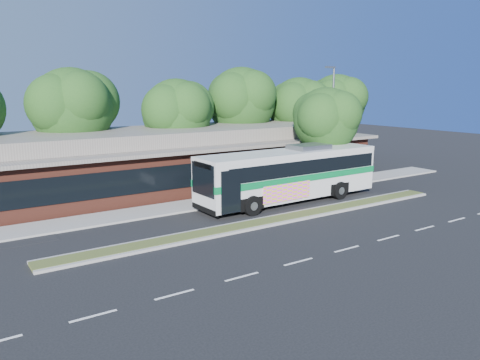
# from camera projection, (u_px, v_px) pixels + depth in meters

# --- Properties ---
(ground) EXTENTS (120.00, 120.00, 0.00)m
(ground) POSITION_uv_depth(u_px,v_px,m) (281.00, 224.00, 26.28)
(ground) COLOR black
(ground) RESTS_ON ground
(median_strip) EXTENTS (26.00, 1.10, 0.15)m
(median_strip) POSITION_uv_depth(u_px,v_px,m) (274.00, 220.00, 26.75)
(median_strip) COLOR #464B1F
(median_strip) RESTS_ON ground
(sidewalk) EXTENTS (44.00, 2.60, 0.12)m
(sidewalk) POSITION_uv_depth(u_px,v_px,m) (222.00, 200.00, 31.50)
(sidewalk) COLOR gray
(sidewalk) RESTS_ON ground
(plaza_building) EXTENTS (33.20, 11.20, 4.45)m
(plaza_building) POSITION_uv_depth(u_px,v_px,m) (178.00, 158.00, 36.48)
(plaza_building) COLOR #602A1E
(plaza_building) RESTS_ON ground
(lamp_post) EXTENTS (0.93, 0.18, 9.07)m
(lamp_post) POSITION_uv_depth(u_px,v_px,m) (332.00, 123.00, 35.41)
(lamp_post) COLOR slate
(lamp_post) RESTS_ON ground
(tree_bg_b) EXTENTS (6.69, 6.00, 9.00)m
(tree_bg_b) POSITION_uv_depth(u_px,v_px,m) (77.00, 106.00, 34.71)
(tree_bg_b) COLOR black
(tree_bg_b) RESTS_ON ground
(tree_bg_c) EXTENTS (6.24, 5.60, 8.26)m
(tree_bg_c) POSITION_uv_depth(u_px,v_px,m) (180.00, 112.00, 38.32)
(tree_bg_c) COLOR black
(tree_bg_c) RESTS_ON ground
(tree_bg_d) EXTENTS (6.91, 6.20, 9.37)m
(tree_bg_d) POSITION_uv_depth(u_px,v_px,m) (245.00, 100.00, 42.81)
(tree_bg_d) COLOR black
(tree_bg_d) RESTS_ON ground
(tree_bg_e) EXTENTS (6.47, 5.80, 8.50)m
(tree_bg_e) POSITION_uv_depth(u_px,v_px,m) (301.00, 106.00, 45.35)
(tree_bg_e) COLOR black
(tree_bg_e) RESTS_ON ground
(tree_bg_f) EXTENTS (6.69, 6.00, 8.92)m
(tree_bg_f) POSITION_uv_depth(u_px,v_px,m) (338.00, 102.00, 49.38)
(tree_bg_f) COLOR black
(tree_bg_f) RESTS_ON ground
(transit_bus) EXTENTS (13.42, 3.33, 3.75)m
(transit_bus) POSITION_uv_depth(u_px,v_px,m) (291.00, 171.00, 31.03)
(transit_bus) COLOR beige
(transit_bus) RESTS_ON ground
(sidewalk_tree) EXTENTS (5.50, 4.93, 7.57)m
(sidewalk_tree) POSITION_uv_depth(u_px,v_px,m) (328.00, 118.00, 35.51)
(sidewalk_tree) COLOR black
(sidewalk_tree) RESTS_ON ground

